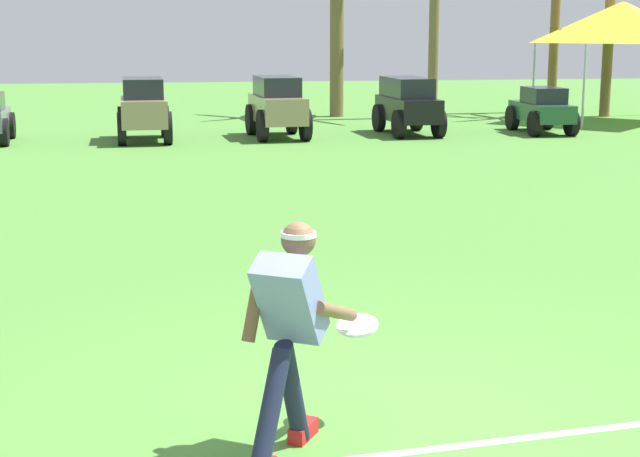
{
  "coord_description": "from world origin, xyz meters",
  "views": [
    {
      "loc": [
        -1.44,
        -5.78,
        2.53
      ],
      "look_at": [
        -0.25,
        2.0,
        0.9
      ],
      "focal_mm": 55.0,
      "sensor_mm": 36.0,
      "label": 1
    }
  ],
  "objects_px": {
    "frisbee_in_flight": "(357,325)",
    "parked_car_slot_d": "(408,104)",
    "parked_car_slot_e": "(542,109)",
    "event_tent": "(622,22)",
    "frisbee_thrower": "(289,326)",
    "parked_car_slot_c": "(277,105)",
    "palm_tree_far_left": "(337,9)",
    "parked_car_slot_b": "(144,108)"
  },
  "relations": [
    {
      "from": "frisbee_thrower",
      "to": "palm_tree_far_left",
      "type": "xyz_separation_m",
      "value": [
        4.04,
        22.16,
        2.22
      ]
    },
    {
      "from": "palm_tree_far_left",
      "to": "frisbee_in_flight",
      "type": "bearing_deg",
      "value": -99.27
    },
    {
      "from": "parked_car_slot_c",
      "to": "palm_tree_far_left",
      "type": "distance_m",
      "value": 6.07
    },
    {
      "from": "parked_car_slot_e",
      "to": "palm_tree_far_left",
      "type": "xyz_separation_m",
      "value": [
        -4.15,
        5.13,
        2.44
      ]
    },
    {
      "from": "parked_car_slot_d",
      "to": "event_tent",
      "type": "distance_m",
      "value": 6.96
    },
    {
      "from": "frisbee_thrower",
      "to": "parked_car_slot_e",
      "type": "height_order",
      "value": "frisbee_thrower"
    },
    {
      "from": "frisbee_in_flight",
      "to": "event_tent",
      "type": "xyz_separation_m",
      "value": [
        10.75,
        19.0,
        2.0
      ]
    },
    {
      "from": "parked_car_slot_e",
      "to": "parked_car_slot_d",
      "type": "bearing_deg",
      "value": 176.22
    },
    {
      "from": "frisbee_thrower",
      "to": "event_tent",
      "type": "bearing_deg",
      "value": 59.93
    },
    {
      "from": "frisbee_in_flight",
      "to": "parked_car_slot_c",
      "type": "bearing_deg",
      "value": 85.54
    },
    {
      "from": "parked_car_slot_c",
      "to": "parked_car_slot_d",
      "type": "xyz_separation_m",
      "value": [
        3.14,
        0.25,
        -0.02
      ]
    },
    {
      "from": "frisbee_thrower",
      "to": "parked_car_slot_d",
      "type": "height_order",
      "value": "frisbee_thrower"
    },
    {
      "from": "parked_car_slot_d",
      "to": "palm_tree_far_left",
      "type": "distance_m",
      "value": 5.49
    },
    {
      "from": "parked_car_slot_e",
      "to": "palm_tree_far_left",
      "type": "bearing_deg",
      "value": 128.93
    },
    {
      "from": "frisbee_in_flight",
      "to": "parked_car_slot_e",
      "type": "height_order",
      "value": "parked_car_slot_e"
    },
    {
      "from": "parked_car_slot_b",
      "to": "parked_car_slot_c",
      "type": "bearing_deg",
      "value": 4.12
    },
    {
      "from": "frisbee_in_flight",
      "to": "parked_car_slot_e",
      "type": "relative_size",
      "value": 0.17
    },
    {
      "from": "parked_car_slot_b",
      "to": "parked_car_slot_e",
      "type": "xyz_separation_m",
      "value": [
        9.43,
        0.25,
        -0.18
      ]
    },
    {
      "from": "frisbee_in_flight",
      "to": "parked_car_slot_d",
      "type": "bearing_deg",
      "value": 75.24
    },
    {
      "from": "frisbee_thrower",
      "to": "frisbee_in_flight",
      "type": "height_order",
      "value": "frisbee_thrower"
    },
    {
      "from": "frisbee_in_flight",
      "to": "parked_car_slot_d",
      "type": "xyz_separation_m",
      "value": [
        4.43,
        16.81,
        0.08
      ]
    },
    {
      "from": "frisbee_in_flight",
      "to": "parked_car_slot_d",
      "type": "height_order",
      "value": "parked_car_slot_d"
    },
    {
      "from": "parked_car_slot_d",
      "to": "event_tent",
      "type": "xyz_separation_m",
      "value": [
        6.32,
        2.18,
        1.91
      ]
    },
    {
      "from": "parked_car_slot_b",
      "to": "palm_tree_far_left",
      "type": "xyz_separation_m",
      "value": [
        5.28,
        5.38,
        2.26
      ]
    },
    {
      "from": "parked_car_slot_d",
      "to": "palm_tree_far_left",
      "type": "relative_size",
      "value": 0.47
    },
    {
      "from": "palm_tree_far_left",
      "to": "event_tent",
      "type": "bearing_deg",
      "value": -20.78
    },
    {
      "from": "frisbee_in_flight",
      "to": "parked_car_slot_b",
      "type": "distance_m",
      "value": 16.44
    },
    {
      "from": "parked_car_slot_b",
      "to": "parked_car_slot_c",
      "type": "distance_m",
      "value": 3.03
    },
    {
      "from": "parked_car_slot_d",
      "to": "frisbee_in_flight",
      "type": "bearing_deg",
      "value": -104.76
    },
    {
      "from": "frisbee_thrower",
      "to": "parked_car_slot_d",
      "type": "bearing_deg",
      "value": 74.06
    },
    {
      "from": "frisbee_in_flight",
      "to": "palm_tree_far_left",
      "type": "height_order",
      "value": "palm_tree_far_left"
    },
    {
      "from": "parked_car_slot_e",
      "to": "event_tent",
      "type": "height_order",
      "value": "event_tent"
    },
    {
      "from": "frisbee_in_flight",
      "to": "parked_car_slot_d",
      "type": "distance_m",
      "value": 17.39
    },
    {
      "from": "event_tent",
      "to": "parked_car_slot_b",
      "type": "bearing_deg",
      "value": -168.02
    },
    {
      "from": "parked_car_slot_c",
      "to": "parked_car_slot_b",
      "type": "bearing_deg",
      "value": -175.88
    },
    {
      "from": "frisbee_in_flight",
      "to": "parked_car_slot_b",
      "type": "bearing_deg",
      "value": 96.06
    },
    {
      "from": "frisbee_thrower",
      "to": "parked_car_slot_c",
      "type": "relative_size",
      "value": 0.58
    },
    {
      "from": "parked_car_slot_d",
      "to": "event_tent",
      "type": "height_order",
      "value": "event_tent"
    },
    {
      "from": "frisbee_in_flight",
      "to": "palm_tree_far_left",
      "type": "bearing_deg",
      "value": 80.73
    },
    {
      "from": "parked_car_slot_c",
      "to": "parked_car_slot_d",
      "type": "height_order",
      "value": "parked_car_slot_c"
    },
    {
      "from": "parked_car_slot_d",
      "to": "frisbee_thrower",
      "type": "bearing_deg",
      "value": -105.94
    },
    {
      "from": "parked_car_slot_c",
      "to": "parked_car_slot_e",
      "type": "relative_size",
      "value": 1.1
    }
  ]
}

